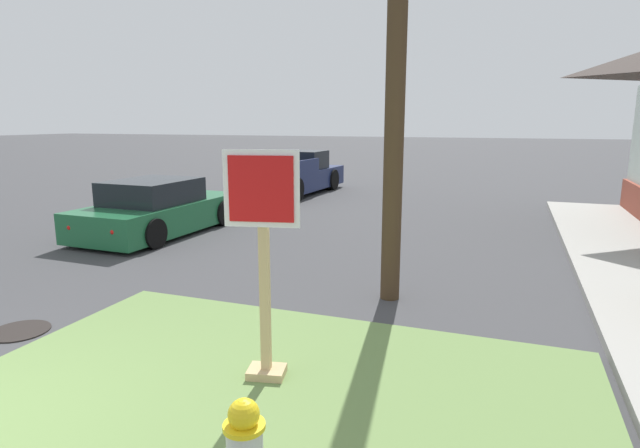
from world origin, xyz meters
TOP-DOWN VIEW (x-y plane):
  - grass_corner_patch at (2.26, 1.46)m, footprint 6.00×4.59m
  - stop_sign at (2.12, 2.04)m, footprint 0.69×0.35m
  - manhole_cover at (-1.30, 2.14)m, footprint 0.70×0.70m
  - parked_sedan_green at (-3.27, 7.44)m, footprint 2.03×4.19m
  - pickup_truck_navy at (-2.99, 14.58)m, footprint 2.32×5.31m

SIDE VIEW (x-z plane):
  - manhole_cover at x=-1.30m, z-range 0.00..0.02m
  - grass_corner_patch at x=2.26m, z-range 0.00..0.08m
  - parked_sedan_green at x=-3.27m, z-range -0.08..1.17m
  - pickup_truck_navy at x=-2.99m, z-range -0.12..1.36m
  - stop_sign at x=2.12m, z-range 0.04..2.26m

